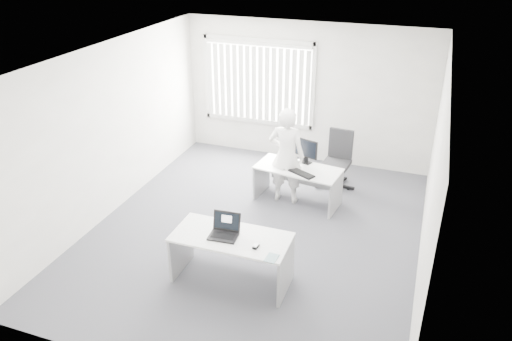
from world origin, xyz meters
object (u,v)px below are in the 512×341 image
(desk_near, at_px, (231,249))
(desk_far, at_px, (298,177))
(monitor, at_px, (306,151))
(office_chair, at_px, (336,169))
(person, at_px, (286,156))
(laptop, at_px, (223,228))

(desk_near, relative_size, desk_far, 1.03)
(monitor, bearing_deg, desk_near, -76.62)
(desk_far, bearing_deg, monitor, 82.98)
(office_chair, height_order, monitor, monitor)
(desk_far, bearing_deg, office_chair, 65.62)
(office_chair, relative_size, person, 0.63)
(desk_far, distance_m, office_chair, 0.99)
(person, relative_size, monitor, 3.85)
(person, xyz_separation_m, laptop, (-0.13, -2.45, 0.00))
(laptop, height_order, monitor, monitor)
(office_chair, bearing_deg, person, -125.65)
(office_chair, xyz_separation_m, monitor, (-0.45, -0.58, 0.55))
(office_chair, distance_m, laptop, 3.44)
(person, height_order, laptop, person)
(desk_near, xyz_separation_m, monitor, (0.32, 2.65, 0.37))
(desk_far, height_order, laptop, laptop)
(desk_near, distance_m, office_chair, 3.32)
(desk_near, xyz_separation_m, office_chair, (0.77, 3.23, -0.18))
(desk_far, relative_size, person, 0.89)
(desk_near, height_order, person, person)
(desk_far, bearing_deg, laptop, -90.27)
(desk_far, bearing_deg, person, -169.40)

